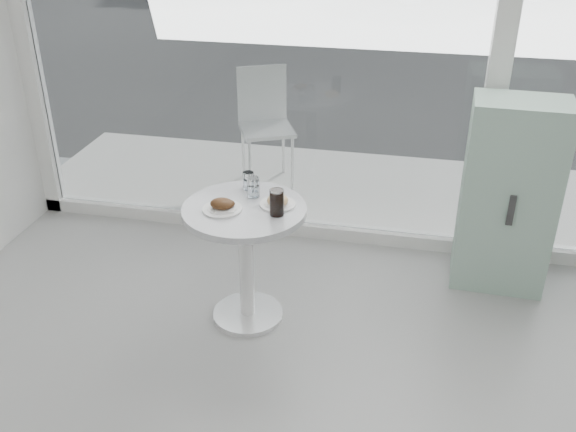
% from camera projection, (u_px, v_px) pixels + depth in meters
% --- Properties ---
extents(room_shell, '(6.00, 6.00, 6.00)m').
position_uv_depth(room_shell, '(94.00, 307.00, 0.92)').
color(room_shell, silver).
rests_on(room_shell, ground).
extents(storefront, '(5.00, 0.14, 3.00)m').
position_uv_depth(storefront, '(373.00, 7.00, 4.07)').
color(storefront, white).
rests_on(storefront, ground).
extents(main_table, '(0.72, 0.72, 0.77)m').
position_uv_depth(main_table, '(245.00, 240.00, 3.78)').
color(main_table, white).
rests_on(main_table, ground).
extents(patio_deck, '(5.60, 1.60, 0.05)m').
position_uv_depth(patio_deck, '(361.00, 191.00, 5.57)').
color(patio_deck, white).
rests_on(patio_deck, ground).
extents(mint_cabinet, '(0.60, 0.42, 1.27)m').
position_uv_depth(mint_cabinet, '(508.00, 196.00, 4.10)').
color(mint_cabinet, '#8DB49F').
rests_on(mint_cabinet, ground).
extents(patio_chair, '(0.57, 0.57, 0.99)m').
position_uv_depth(patio_chair, '(265.00, 119.00, 5.47)').
color(patio_chair, white).
rests_on(patio_chair, patio_deck).
extents(plate_fritter, '(0.23, 0.23, 0.07)m').
position_uv_depth(plate_fritter, '(223.00, 206.00, 3.63)').
color(plate_fritter, silver).
rests_on(plate_fritter, main_table).
extents(plate_donut, '(0.21, 0.21, 0.05)m').
position_uv_depth(plate_donut, '(278.00, 202.00, 3.69)').
color(plate_donut, silver).
rests_on(plate_donut, main_table).
extents(water_tumbler_a, '(0.07, 0.07, 0.11)m').
position_uv_depth(water_tumbler_a, '(248.00, 182.00, 3.86)').
color(water_tumbler_a, white).
rests_on(water_tumbler_a, main_table).
extents(water_tumbler_b, '(0.07, 0.07, 0.12)m').
position_uv_depth(water_tumbler_b, '(253.00, 188.00, 3.77)').
color(water_tumbler_b, white).
rests_on(water_tumbler_b, main_table).
extents(cola_glass, '(0.08, 0.08, 0.15)m').
position_uv_depth(cola_glass, '(277.00, 203.00, 3.56)').
color(cola_glass, white).
rests_on(cola_glass, main_table).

